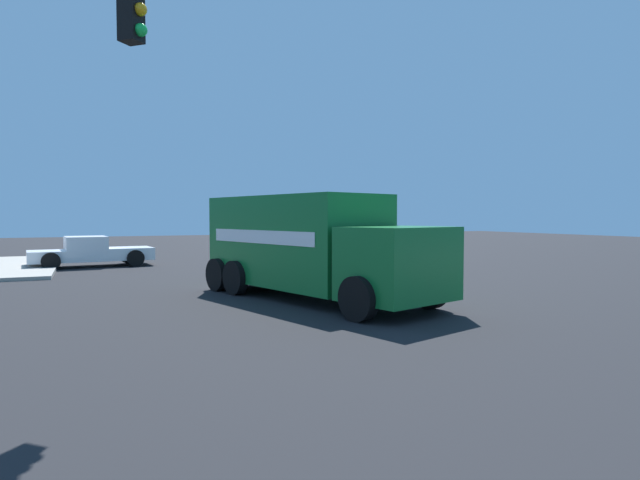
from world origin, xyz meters
The scene contains 4 objects.
ground_plane centered at (0.00, 0.00, 0.00)m, with size 100.00×100.00×0.00m, color black.
delivery_truck centered at (-0.52, 0.40, 1.49)m, with size 8.07×4.62×2.86m.
pickup_white centered at (12.04, 5.88, 0.73)m, with size 2.64×5.36×1.38m.
sedan_maroon centered at (9.97, -3.63, 0.63)m, with size 2.24×4.40×1.31m.
Camera 1 is at (-13.86, 6.09, 2.29)m, focal length 29.43 mm.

